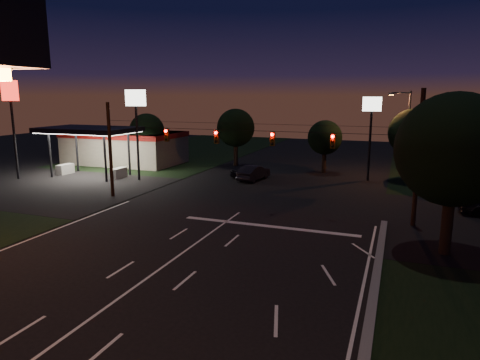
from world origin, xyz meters
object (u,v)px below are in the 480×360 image
at_px(utility_pole_right, 413,226).
at_px(tree_right_near, 454,151).
at_px(car_oncoming_a, 245,170).
at_px(car_oncoming_b, 254,173).

bearing_deg(utility_pole_right, tree_right_near, -72.47).
xyz_separation_m(car_oncoming_a, car_oncoming_b, (1.40, -1.33, 0.06)).
bearing_deg(car_oncoming_b, utility_pole_right, 152.36).
bearing_deg(utility_pole_right, car_oncoming_b, 143.28).
bearing_deg(car_oncoming_b, tree_right_near, 144.96).
xyz_separation_m(utility_pole_right, tree_right_near, (1.53, -4.83, 5.68)).
bearing_deg(car_oncoming_a, car_oncoming_b, 145.17).
relative_size(utility_pole_right, car_oncoming_b, 1.94).
xyz_separation_m(tree_right_near, car_oncoming_a, (-17.93, 17.36, -4.97)).
bearing_deg(tree_right_near, utility_pole_right, 107.53).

